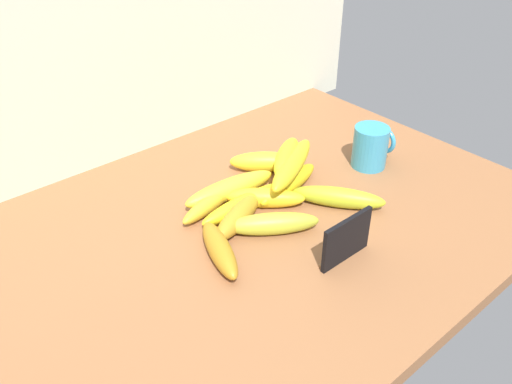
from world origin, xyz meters
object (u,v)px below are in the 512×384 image
(banana_3, at_px, (288,184))
(banana_7, at_px, (287,171))
(banana_12, at_px, (287,157))
(banana_2, at_px, (265,162))
(chalkboard_sign, at_px, (346,241))
(banana_11, at_px, (292,164))
(banana_4, at_px, (212,201))
(banana_8, at_px, (265,198))
(banana_0, at_px, (239,216))
(banana_9, at_px, (230,189))
(banana_6, at_px, (220,249))
(banana_1, at_px, (339,197))
(banana_10, at_px, (272,224))
(coffee_mug, at_px, (370,146))
(banana_5, at_px, (246,203))

(banana_3, relative_size, banana_7, 1.10)
(banana_12, bearing_deg, banana_2, 89.20)
(chalkboard_sign, distance_m, banana_11, 0.23)
(banana_11, bearing_deg, banana_4, 162.40)
(chalkboard_sign, xyz_separation_m, banana_8, (0.00, 0.20, -0.02))
(banana_0, distance_m, banana_9, 0.09)
(banana_7, bearing_deg, banana_4, 174.38)
(chalkboard_sign, distance_m, banana_3, 0.22)
(banana_3, distance_m, banana_7, 0.05)
(banana_12, bearing_deg, banana_8, -158.96)
(banana_7, bearing_deg, banana_6, -157.39)
(banana_1, distance_m, banana_2, 0.19)
(banana_0, relative_size, banana_10, 0.91)
(banana_6, distance_m, banana_7, 0.28)
(banana_6, xyz_separation_m, banana_11, (0.24, 0.07, 0.04))
(banana_7, relative_size, banana_10, 0.97)
(banana_3, height_order, banana_9, banana_9)
(banana_6, height_order, banana_8, same)
(coffee_mug, bearing_deg, banana_3, 170.50)
(chalkboard_sign, relative_size, banana_6, 0.71)
(banana_5, bearing_deg, coffee_mug, -7.43)
(banana_2, bearing_deg, banana_4, -167.42)
(banana_7, bearing_deg, banana_10, -141.70)
(banana_5, relative_size, banana_10, 1.20)
(chalkboard_sign, xyz_separation_m, banana_3, (0.07, 0.21, -0.02))
(banana_4, bearing_deg, banana_10, -74.57)
(banana_4, bearing_deg, banana_6, -121.87)
(banana_12, bearing_deg, banana_4, 170.79)
(banana_2, bearing_deg, banana_3, -102.47)
(banana_11, bearing_deg, chalkboard_sign, -110.51)
(coffee_mug, distance_m, banana_7, 0.19)
(chalkboard_sign, bearing_deg, banana_4, 107.20)
(chalkboard_sign, height_order, banana_4, chalkboard_sign)
(banana_10, bearing_deg, banana_3, 34.17)
(banana_1, distance_m, banana_9, 0.21)
(banana_10, bearing_deg, banana_2, 51.75)
(banana_8, bearing_deg, banana_9, 116.71)
(coffee_mug, bearing_deg, banana_1, -159.53)
(chalkboard_sign, distance_m, banana_1, 0.16)
(banana_4, relative_size, banana_7, 1.03)
(banana_3, bearing_deg, banana_2, 77.53)
(banana_0, xyz_separation_m, banana_12, (0.16, 0.05, 0.04))
(banana_9, bearing_deg, coffee_mug, -17.14)
(coffee_mug, relative_size, banana_4, 0.54)
(banana_1, bearing_deg, coffee_mug, 20.47)
(banana_7, bearing_deg, banana_2, 100.68)
(coffee_mug, relative_size, banana_11, 0.44)
(banana_0, distance_m, banana_3, 0.15)
(banana_10, bearing_deg, banana_0, 117.63)
(banana_7, relative_size, banana_11, 0.79)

